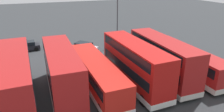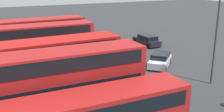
{
  "view_description": "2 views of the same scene",
  "coord_description": "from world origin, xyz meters",
  "views": [
    {
      "loc": [
        7.1,
        27.98,
        10.72
      ],
      "look_at": [
        -1.76,
        4.65,
        1.17
      ],
      "focal_mm": 33.4,
      "sensor_mm": 36.0,
      "label": 1
    },
    {
      "loc": [
        -21.45,
        14.7,
        9.01
      ],
      "look_at": [
        1.74,
        3.62,
        1.42
      ],
      "focal_mm": 42.65,
      "sensor_mm": 36.0,
      "label": 2
    }
  ],
  "objects": [
    {
      "name": "lamp_post_tall",
      "position": [
        -5.44,
        -2.66,
        5.19
      ],
      "size": [
        0.7,
        0.3,
        8.99
      ],
      "color": "#38383D",
      "rests_on": "ground"
    },
    {
      "name": "bus_double_decker_third",
      "position": [
        -2.01,
        10.45,
        2.45
      ],
      "size": [
        3.01,
        10.64,
        4.55
      ],
      "color": "#B71411",
      "rests_on": "ground"
    },
    {
      "name": "ground_plane",
      "position": [
        0.0,
        0.0,
        0.0
      ],
      "size": [
        140.0,
        140.0,
        0.0
      ],
      "primitive_type": "plane",
      "color": "#2D3033"
    },
    {
      "name": "bus_double_decker_fifth",
      "position": [
        5.2,
        9.8,
        2.45
      ],
      "size": [
        2.66,
        10.42,
        4.55
      ],
      "color": "#A51919",
      "rests_on": "ground"
    },
    {
      "name": "bus_double_decker_second",
      "position": [
        -5.41,
        10.26,
        2.45
      ],
      "size": [
        2.69,
        10.53,
        4.55
      ],
      "color": "#A51919",
      "rests_on": "ground"
    },
    {
      "name": "car_small_green",
      "position": [
        8.84,
        -5.12,
        0.7
      ],
      "size": [
        4.51,
        1.93,
        1.43
      ],
      "color": "black",
      "rests_on": "ground"
    },
    {
      "name": "bus_double_decker_sixth",
      "position": [
        9.15,
        9.97,
        2.45
      ],
      "size": [
        3.03,
        11.79,
        4.55
      ],
      "color": "#A51919",
      "rests_on": "ground"
    },
    {
      "name": "car_hatchback_silver",
      "position": [
        0.4,
        -1.34,
        0.7
      ],
      "size": [
        3.99,
        4.09,
        1.43
      ],
      "color": "silver",
      "rests_on": "ground"
    },
    {
      "name": "bus_single_deck_fourth",
      "position": [
        1.83,
        9.72,
        1.62
      ],
      "size": [
        2.86,
        12.05,
        2.95
      ],
      "color": "red",
      "rests_on": "ground"
    }
  ]
}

